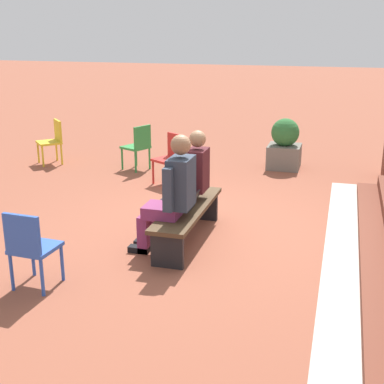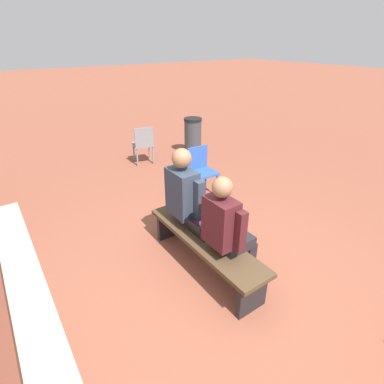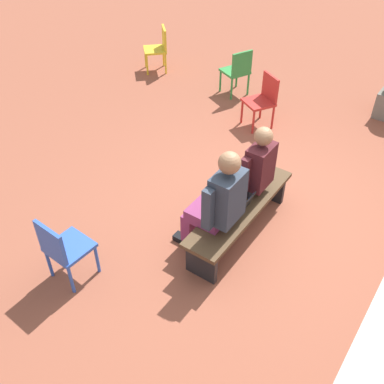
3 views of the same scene
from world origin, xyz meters
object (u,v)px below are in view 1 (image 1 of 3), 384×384
object	(u,v)px
bench	(188,214)
planter	(285,145)
person_adult	(172,192)
plastic_chair_foreground	(138,145)
plastic_chair_near_bench_right	(53,139)
plastic_chair_by_pillar	(171,156)
person_student	(189,179)
laptop	(187,205)
plastic_chair_near_bench_left	(30,245)

from	to	relation	value
bench	planter	bearing A→B (deg)	169.41
bench	person_adult	size ratio (longest dim) A/B	1.26
plastic_chair_foreground	plastic_chair_near_bench_right	bearing A→B (deg)	-90.61
plastic_chair_foreground	plastic_chair_near_bench_right	world-z (taller)	same
plastic_chair_by_pillar	plastic_chair_foreground	world-z (taller)	same
bench	planter	world-z (taller)	planter
person_student	laptop	bearing A→B (deg)	11.75
bench	laptop	world-z (taller)	laptop
bench	plastic_chair_by_pillar	distance (m)	2.58
plastic_chair_near_bench_left	plastic_chair_by_pillar	bearing A→B (deg)	177.59
person_student	plastic_chair_near_bench_left	distance (m)	2.25
person_adult	planter	xyz separation A→B (m)	(-4.32, 0.81, -0.32)
person_student	laptop	size ratio (longest dim) A/B	4.20
person_student	plastic_chair_foreground	bearing A→B (deg)	-146.98
person_student	plastic_chair_near_bench_left	world-z (taller)	person_student
bench	laptop	distance (m)	0.16
person_student	plastic_chair_near_bench_left	bearing A→B (deg)	-29.04
person_adult	planter	world-z (taller)	person_adult
person_student	plastic_chair_near_bench_right	bearing A→B (deg)	-127.74
planter	person_adult	bearing A→B (deg)	-10.56
bench	person_student	xyz separation A→B (m)	(-0.31, -0.07, 0.36)
laptop	planter	xyz separation A→B (m)	(-3.99, 0.72, -0.06)
laptop	person_adult	bearing A→B (deg)	-14.25
person_student	plastic_chair_near_bench_left	xyz separation A→B (m)	(1.96, -1.09, -0.24)
plastic_chair_by_pillar	plastic_chair_near_bench_right	bearing A→B (deg)	-104.42
person_adult	laptop	bearing A→B (deg)	165.75
laptop	plastic_chair_by_pillar	size ratio (longest dim) A/B	0.38
plastic_chair_foreground	plastic_chair_near_bench_left	size ratio (longest dim) A/B	1.00
plastic_chair_by_pillar	plastic_chair_near_bench_right	distance (m)	2.71
plastic_chair_near_bench_left	person_student	bearing A→B (deg)	150.96
person_student	person_adult	world-z (taller)	person_adult
plastic_chair_near_bench_left	plastic_chair_near_bench_right	xyz separation A→B (m)	(-4.71, -2.46, 0.00)
plastic_chair_by_pillar	bench	bearing A→B (deg)	22.50
bench	laptop	bearing A→B (deg)	9.63
person_adult	plastic_chair_near_bench_right	xyz separation A→B (m)	(-3.46, -3.54, -0.27)
plastic_chair_near_bench_right	planter	distance (m)	4.43
person_student	plastic_chair_near_bench_right	xyz separation A→B (m)	(-2.75, -3.55, -0.24)
person_adult	plastic_chair_foreground	world-z (taller)	person_adult
bench	person_adult	world-z (taller)	person_adult
plastic_chair_by_pillar	plastic_chair_foreground	distance (m)	1.08
plastic_chair_near_bench_right	planter	xyz separation A→B (m)	(-0.87, 4.35, -0.04)
plastic_chair_by_pillar	plastic_chair_foreground	xyz separation A→B (m)	(-0.66, -0.85, 0.00)
planter	person_student	bearing A→B (deg)	-12.51
bench	plastic_chair_foreground	xyz separation A→B (m)	(-3.04, -1.84, 0.13)
laptop	planter	size ratio (longest dim) A/B	0.34
person_adult	plastic_chair_near_bench_left	xyz separation A→B (m)	(1.25, -1.08, -0.27)
planter	plastic_chair_by_pillar	bearing A→B (deg)	-48.14
plastic_chair_near_bench_right	bench	bearing A→B (deg)	49.78
person_student	bench	bearing A→B (deg)	12.23
plastic_chair_foreground	planter	world-z (taller)	planter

